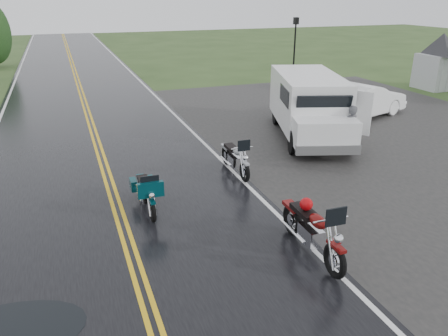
{
  "coord_description": "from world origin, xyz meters",
  "views": [
    {
      "loc": [
        -0.93,
        -8.07,
        5.3
      ],
      "look_at": [
        2.8,
        2.0,
        1.0
      ],
      "focal_mm": 35.0,
      "sensor_mm": 36.0,
      "label": 1
    }
  ],
  "objects_px": {
    "visitor_center": "(442,47)",
    "van_white": "(295,121)",
    "lamp_post_far_right": "(294,53)",
    "motorcycle_teal": "(152,202)",
    "sedan_white": "(364,101)",
    "motorcycle_silver": "(245,164)",
    "person_at_van": "(349,131)",
    "motorcycle_red": "(336,248)"
  },
  "relations": [
    {
      "from": "motorcycle_teal",
      "to": "lamp_post_far_right",
      "type": "relative_size",
      "value": 0.49
    },
    {
      "from": "motorcycle_silver",
      "to": "van_white",
      "type": "distance_m",
      "value": 3.21
    },
    {
      "from": "person_at_van",
      "to": "van_white",
      "type": "bearing_deg",
      "value": -32.79
    },
    {
      "from": "visitor_center",
      "to": "person_at_van",
      "type": "height_order",
      "value": "visitor_center"
    },
    {
      "from": "visitor_center",
      "to": "person_at_van",
      "type": "bearing_deg",
      "value": -146.0
    },
    {
      "from": "van_white",
      "to": "motorcycle_red",
      "type": "bearing_deg",
      "value": -94.6
    },
    {
      "from": "motorcycle_silver",
      "to": "person_at_van",
      "type": "relative_size",
      "value": 1.23
    },
    {
      "from": "van_white",
      "to": "sedan_white",
      "type": "height_order",
      "value": "van_white"
    },
    {
      "from": "motorcycle_red",
      "to": "motorcycle_teal",
      "type": "distance_m",
      "value": 4.55
    },
    {
      "from": "motorcycle_teal",
      "to": "motorcycle_silver",
      "type": "xyz_separation_m",
      "value": [
        3.08,
        1.47,
        0.04
      ]
    },
    {
      "from": "van_white",
      "to": "motorcycle_silver",
      "type": "bearing_deg",
      "value": -128.04
    },
    {
      "from": "person_at_van",
      "to": "lamp_post_far_right",
      "type": "distance_m",
      "value": 11.93
    },
    {
      "from": "motorcycle_silver",
      "to": "van_white",
      "type": "xyz_separation_m",
      "value": [
        2.61,
        1.76,
        0.6
      ]
    },
    {
      "from": "person_at_van",
      "to": "motorcycle_red",
      "type": "bearing_deg",
      "value": 40.71
    },
    {
      "from": "motorcycle_teal",
      "to": "sedan_white",
      "type": "relative_size",
      "value": 0.44
    },
    {
      "from": "motorcycle_silver",
      "to": "visitor_center",
      "type": "bearing_deg",
      "value": 29.6
    },
    {
      "from": "person_at_van",
      "to": "lamp_post_far_right",
      "type": "relative_size",
      "value": 0.42
    },
    {
      "from": "motorcycle_teal",
      "to": "sedan_white",
      "type": "bearing_deg",
      "value": 31.27
    },
    {
      "from": "motorcycle_teal",
      "to": "person_at_van",
      "type": "relative_size",
      "value": 1.16
    },
    {
      "from": "van_white",
      "to": "person_at_van",
      "type": "bearing_deg",
      "value": -2.64
    },
    {
      "from": "motorcycle_silver",
      "to": "lamp_post_far_right",
      "type": "distance_m",
      "value": 14.92
    },
    {
      "from": "lamp_post_far_right",
      "to": "person_at_van",
      "type": "bearing_deg",
      "value": -109.31
    },
    {
      "from": "motorcycle_silver",
      "to": "van_white",
      "type": "height_order",
      "value": "van_white"
    },
    {
      "from": "motorcycle_teal",
      "to": "lamp_post_far_right",
      "type": "height_order",
      "value": "lamp_post_far_right"
    },
    {
      "from": "van_white",
      "to": "lamp_post_far_right",
      "type": "bearing_deg",
      "value": 79.46
    },
    {
      "from": "person_at_van",
      "to": "lamp_post_far_right",
      "type": "height_order",
      "value": "lamp_post_far_right"
    },
    {
      "from": "visitor_center",
      "to": "van_white",
      "type": "bearing_deg",
      "value": -151.79
    },
    {
      "from": "motorcycle_red",
      "to": "motorcycle_teal",
      "type": "bearing_deg",
      "value": 130.83
    },
    {
      "from": "motorcycle_teal",
      "to": "person_at_van",
      "type": "bearing_deg",
      "value": 19.5
    },
    {
      "from": "van_white",
      "to": "sedan_white",
      "type": "xyz_separation_m",
      "value": [
        5.42,
        3.36,
        -0.47
      ]
    },
    {
      "from": "motorcycle_red",
      "to": "van_white",
      "type": "relative_size",
      "value": 0.39
    },
    {
      "from": "visitor_center",
      "to": "motorcycle_silver",
      "type": "bearing_deg",
      "value": -150.8
    },
    {
      "from": "visitor_center",
      "to": "motorcycle_silver",
      "type": "height_order",
      "value": "visitor_center"
    },
    {
      "from": "motorcycle_teal",
      "to": "motorcycle_silver",
      "type": "height_order",
      "value": "motorcycle_silver"
    },
    {
      "from": "motorcycle_teal",
      "to": "motorcycle_silver",
      "type": "distance_m",
      "value": 3.41
    },
    {
      "from": "motorcycle_teal",
      "to": "motorcycle_silver",
      "type": "relative_size",
      "value": 0.94
    },
    {
      "from": "visitor_center",
      "to": "motorcycle_red",
      "type": "xyz_separation_m",
      "value": [
        -16.37,
        -14.01,
        -1.67
      ]
    },
    {
      "from": "motorcycle_red",
      "to": "van_white",
      "type": "bearing_deg",
      "value": 68.65
    },
    {
      "from": "visitor_center",
      "to": "sedan_white",
      "type": "xyz_separation_m",
      "value": [
        -8.16,
        -3.92,
        -1.65
      ]
    },
    {
      "from": "van_white",
      "to": "lamp_post_far_right",
      "type": "height_order",
      "value": "lamp_post_far_right"
    },
    {
      "from": "van_white",
      "to": "lamp_post_far_right",
      "type": "xyz_separation_m",
      "value": [
        5.71,
        10.54,
        0.82
      ]
    },
    {
      "from": "motorcycle_silver",
      "to": "motorcycle_red",
      "type": "bearing_deg",
      "value": -91.66
    }
  ]
}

